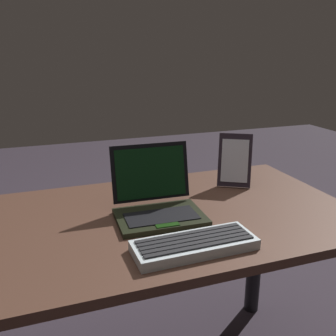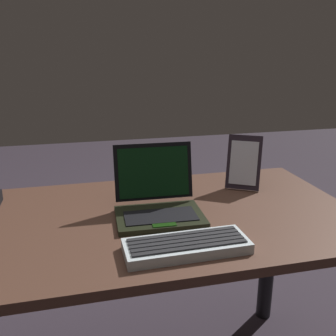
% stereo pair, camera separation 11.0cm
% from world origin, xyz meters
% --- Properties ---
extents(desk, '(1.35, 0.70, 0.70)m').
position_xyz_m(desk, '(0.00, 0.00, 0.58)').
color(desk, '#462B20').
rests_on(desk, ground).
extents(laptop_front, '(0.27, 0.23, 0.21)m').
position_xyz_m(laptop_front, '(0.05, -0.00, 0.75)').
color(laptop_front, black).
rests_on(laptop_front, desk).
extents(external_keyboard, '(0.32, 0.12, 0.03)m').
position_xyz_m(external_keyboard, '(0.07, -0.23, 0.72)').
color(external_keyboard, '#B0BDC1').
rests_on(external_keyboard, desk).
extents(photo_frame, '(0.14, 0.11, 0.20)m').
position_xyz_m(photo_frame, '(0.40, 0.16, 0.80)').
color(photo_frame, black).
rests_on(photo_frame, desk).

